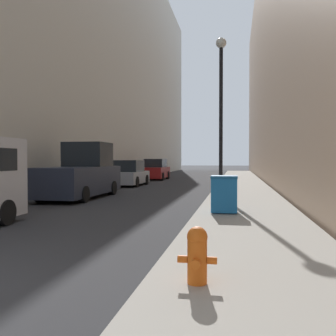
% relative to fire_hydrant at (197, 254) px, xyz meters
% --- Properties ---
extents(sidewalk_right, '(2.99, 60.00, 0.12)m').
position_rel_fire_hydrant_xyz_m(sidewalk_right, '(0.81, 16.63, -0.43)').
color(sidewalk_right, '#9E998E').
rests_on(sidewalk_right, ground).
extents(building_left_glass, '(12.00, 60.00, 21.98)m').
position_rel_fire_hydrant_xyz_m(building_left_glass, '(-14.17, 24.63, 10.50)').
color(building_left_glass, beige).
rests_on(building_left_glass, ground).
extents(fire_hydrant, '(0.48, 0.37, 0.70)m').
position_rel_fire_hydrant_xyz_m(fire_hydrant, '(0.00, 0.00, 0.00)').
color(fire_hydrant, '#D15614').
rests_on(fire_hydrant, sidewalk_right).
extents(trash_bin, '(0.74, 0.66, 1.06)m').
position_rel_fire_hydrant_xyz_m(trash_bin, '(0.14, 6.15, 0.18)').
color(trash_bin, '#19609E').
rests_on(trash_bin, sidewalk_right).
extents(lamppost, '(0.42, 0.42, 6.42)m').
position_rel_fire_hydrant_xyz_m(lamppost, '(-0.15, 10.76, 3.43)').
color(lamppost, black).
rests_on(lamppost, sidewalk_right).
extents(pickup_truck, '(2.04, 5.37, 2.40)m').
position_rel_fire_hydrant_xyz_m(pickup_truck, '(-6.10, 10.62, 0.49)').
color(pickup_truck, '#232838').
rests_on(pickup_truck, ground).
extents(parked_sedan_near, '(1.99, 4.02, 1.59)m').
position_rel_fire_hydrant_xyz_m(parked_sedan_near, '(-6.23, 18.04, 0.24)').
color(parked_sedan_near, '#A3A8B2').
rests_on(parked_sedan_near, ground).
extents(parked_sedan_far, '(1.81, 4.05, 1.69)m').
position_rel_fire_hydrant_xyz_m(parked_sedan_far, '(-6.01, 25.27, 0.28)').
color(parked_sedan_far, maroon).
rests_on(parked_sedan_far, ground).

